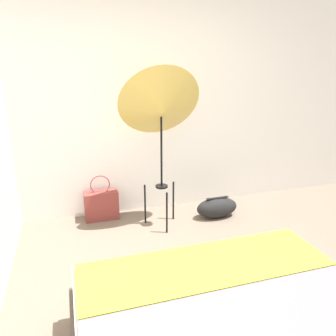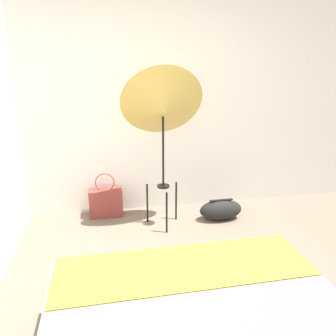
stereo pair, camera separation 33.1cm
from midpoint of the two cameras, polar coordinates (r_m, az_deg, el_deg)
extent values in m
plane|color=#756656|center=(2.49, 7.78, -26.54)|extent=(14.00, 14.00, 0.00)
cube|color=silver|center=(3.83, -1.59, 11.20)|extent=(8.00, 0.05, 2.60)
cube|color=#D6668E|center=(1.82, 12.77, -25.71)|extent=(1.61, 0.49, 0.04)
cube|color=#84B72D|center=(2.18, 7.29, -17.07)|extent=(1.61, 0.49, 0.04)
cylinder|color=black|center=(3.48, 2.52, -7.87)|extent=(0.02, 0.02, 0.46)
cylinder|color=black|center=(3.71, -1.06, -6.20)|extent=(0.02, 0.02, 0.46)
cylinder|color=black|center=(3.78, 3.95, -5.79)|extent=(0.02, 0.02, 0.46)
cylinder|color=black|center=(3.57, 1.84, -3.22)|extent=(0.13, 0.13, 0.02)
cylinder|color=black|center=(3.44, 1.91, 3.45)|extent=(0.02, 0.02, 0.85)
cone|color=#D1B251|center=(3.36, 1.98, 10.54)|extent=(0.86, 0.61, 0.82)
cube|color=brown|center=(3.93, -8.39, -6.01)|extent=(0.38, 0.18, 0.33)
torus|color=brown|center=(3.83, -8.56, -2.54)|extent=(0.22, 0.01, 0.22)
ellipsoid|color=black|center=(3.89, 11.61, -7.19)|extent=(0.50, 0.24, 0.24)
cube|color=black|center=(3.84, 11.73, -5.53)|extent=(0.27, 0.04, 0.01)
camera|label=1|loc=(0.17, -87.14, 0.91)|focal=35.00mm
camera|label=2|loc=(0.17, 92.86, -0.91)|focal=35.00mm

